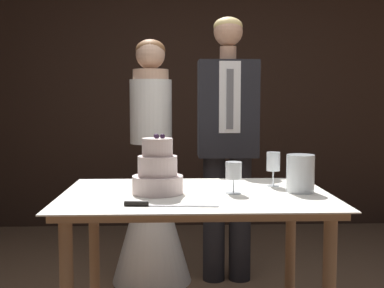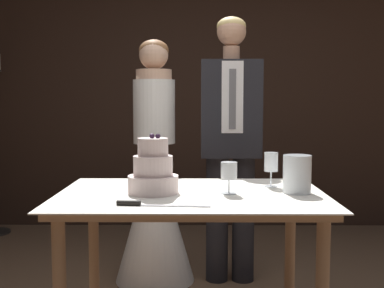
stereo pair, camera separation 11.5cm
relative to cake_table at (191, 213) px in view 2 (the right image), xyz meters
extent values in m
cube|color=black|center=(0.09, 2.52, 0.60)|extent=(5.12, 0.12, 2.61)
cylinder|color=#8E6B4C|center=(-0.54, 0.33, -0.32)|extent=(0.06, 0.06, 0.76)
cylinder|color=#8E6B4C|center=(0.54, 0.33, -0.32)|extent=(0.06, 0.06, 0.76)
cube|color=#8E6B4C|center=(0.00, 0.00, 0.08)|extent=(1.19, 0.78, 0.03)
cube|color=white|center=(0.00, 0.00, 0.10)|extent=(1.25, 0.84, 0.01)
cylinder|color=beige|center=(-0.18, -0.01, 0.14)|extent=(0.24, 0.24, 0.08)
cylinder|color=beige|center=(-0.18, -0.01, 0.23)|extent=(0.18, 0.18, 0.09)
cylinder|color=beige|center=(-0.18, -0.01, 0.32)|extent=(0.14, 0.14, 0.08)
sphere|color=#2D1933|center=(-0.15, -0.01, 0.37)|extent=(0.02, 0.02, 0.02)
sphere|color=#2D1933|center=(-0.19, 0.01, 0.37)|extent=(0.02, 0.02, 0.02)
sphere|color=#2D1933|center=(-0.18, -0.02, 0.37)|extent=(0.02, 0.02, 0.02)
cube|color=silver|center=(-0.06, -0.29, 0.10)|extent=(0.29, 0.04, 0.00)
cylinder|color=black|center=(-0.26, -0.28, 0.11)|extent=(0.10, 0.03, 0.02)
cylinder|color=silver|center=(0.40, 0.17, 0.10)|extent=(0.07, 0.07, 0.00)
cylinder|color=silver|center=(0.40, 0.17, 0.14)|extent=(0.01, 0.01, 0.07)
cylinder|color=silver|center=(0.40, 0.17, 0.23)|extent=(0.07, 0.07, 0.10)
cylinder|color=maroon|center=(0.40, 0.17, 0.19)|extent=(0.06, 0.06, 0.03)
cylinder|color=silver|center=(0.18, -0.02, 0.10)|extent=(0.07, 0.07, 0.00)
cylinder|color=silver|center=(0.18, -0.02, 0.14)|extent=(0.01, 0.01, 0.07)
cylinder|color=silver|center=(0.18, -0.02, 0.21)|extent=(0.08, 0.08, 0.08)
cylinder|color=silver|center=(0.50, 0.00, 0.19)|extent=(0.13, 0.13, 0.18)
cylinder|color=silver|center=(0.50, 0.00, 0.14)|extent=(0.06, 0.06, 0.08)
sphere|color=#F9CC4C|center=(0.50, 0.00, 0.19)|extent=(0.02, 0.02, 0.02)
cone|color=white|center=(-0.26, 0.99, -0.23)|extent=(0.54, 0.54, 0.95)
cylinder|color=white|center=(-0.26, 0.99, 0.46)|extent=(0.28, 0.28, 0.42)
cylinder|color=#DBAD8E|center=(-0.26, 0.99, 0.70)|extent=(0.24, 0.24, 0.07)
sphere|color=#DBAD8E|center=(-0.26, 0.99, 0.84)|extent=(0.19, 0.19, 0.19)
ellipsoid|color=brown|center=(-0.26, 1.01, 0.86)|extent=(0.20, 0.20, 0.15)
cylinder|color=black|center=(0.17, 0.99, -0.27)|extent=(0.15, 0.15, 0.86)
cylinder|color=black|center=(0.35, 0.99, -0.27)|extent=(0.15, 0.15, 0.86)
cube|color=black|center=(0.26, 0.99, 0.48)|extent=(0.40, 0.24, 0.64)
cube|color=white|center=(0.26, 0.87, 0.55)|extent=(0.14, 0.01, 0.46)
cube|color=slate|center=(0.26, 0.86, 0.54)|extent=(0.04, 0.01, 0.39)
cylinder|color=tan|center=(0.26, 0.99, 0.84)|extent=(0.11, 0.11, 0.09)
sphere|color=tan|center=(0.26, 0.99, 0.99)|extent=(0.19, 0.19, 0.19)
ellipsoid|color=#D6B770|center=(0.26, 1.00, 1.02)|extent=(0.19, 0.19, 0.13)
camera|label=1|loc=(-0.10, -2.23, 0.53)|focal=45.00mm
camera|label=2|loc=(0.02, -2.23, 0.53)|focal=45.00mm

